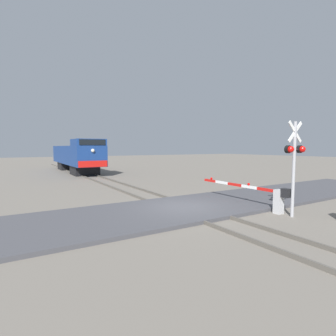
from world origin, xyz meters
TOP-DOWN VIEW (x-y plane):
  - ground_plane at (0.00, 0.00)m, footprint 160.00×160.00m
  - rail_track_left at (-0.72, 0.00)m, footprint 0.08×80.00m
  - rail_track_right at (0.72, 0.00)m, footprint 0.08×80.00m
  - road_surface at (0.00, 0.00)m, footprint 36.00×5.07m
  - locomotive at (0.00, 23.37)m, footprint 3.08×15.59m
  - crossing_signal at (3.34, -3.69)m, footprint 1.18×0.33m
  - crossing_gate at (3.32, -2.20)m, footprint 0.36×5.89m

SIDE VIEW (x-z plane):
  - ground_plane at x=0.00m, z-range 0.00..0.00m
  - rail_track_left at x=-0.72m, z-range 0.00..0.15m
  - rail_track_right at x=0.72m, z-range 0.00..0.15m
  - road_surface at x=0.00m, z-range 0.00..0.16m
  - crossing_gate at x=3.32m, z-range 0.15..1.39m
  - locomotive at x=0.00m, z-range 0.03..3.97m
  - crossing_signal at x=3.34m, z-range 0.53..4.76m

